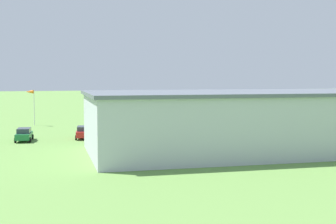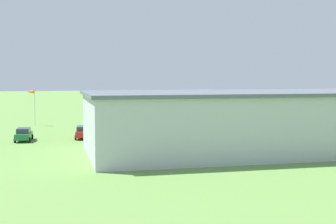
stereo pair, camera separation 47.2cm
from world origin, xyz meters
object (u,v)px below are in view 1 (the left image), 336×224
(truck_flatbed_blue, at_px, (300,118))
(person_watching_takeoff, at_px, (268,123))
(biplane, at_px, (141,104))
(hangar, at_px, (255,121))
(person_beside_truck, at_px, (149,128))
(car_red, at_px, (84,132))
(person_near_hangar_door, at_px, (105,129))
(car_green, at_px, (24,134))
(person_walking_on_apron, at_px, (263,125))
(windsock, at_px, (30,94))

(truck_flatbed_blue, xyz_separation_m, person_watching_takeoff, (3.97, -2.73, -0.87))
(biplane, relative_size, truck_flatbed_blue, 1.27)
(hangar, height_order, person_beside_truck, hangar)
(car_red, bearing_deg, biplane, -128.80)
(person_near_hangar_door, bearing_deg, car_red, 48.39)
(truck_flatbed_blue, bearing_deg, person_near_hangar_door, -4.72)
(car_green, bearing_deg, person_beside_truck, -170.01)
(person_near_hangar_door, height_order, person_beside_truck, person_beside_truck)
(person_beside_truck, bearing_deg, car_red, 16.28)
(truck_flatbed_blue, bearing_deg, person_walking_on_apron, 0.97)
(biplane, xyz_separation_m, person_watching_takeoff, (-18.20, 9.56, -2.83))
(windsock, bearing_deg, person_watching_takeoff, 156.95)
(person_watching_takeoff, bearing_deg, car_red, 8.18)
(person_near_hangar_door, bearing_deg, hangar, 123.30)
(car_red, relative_size, car_green, 0.97)
(person_near_hangar_door, distance_m, person_beside_truck, 6.19)
(biplane, relative_size, person_beside_truck, 5.00)
(hangar, relative_size, biplane, 4.32)
(car_red, bearing_deg, person_beside_truck, -163.72)
(person_near_hangar_door, relative_size, person_beside_truck, 0.93)
(car_red, xyz_separation_m, person_watching_takeoff, (-29.27, -4.21, -0.08))
(truck_flatbed_blue, bearing_deg, windsock, -24.32)
(hangar, xyz_separation_m, car_red, (16.48, -15.82, -2.40))
(truck_flatbed_blue, relative_size, windsock, 1.15)
(car_red, relative_size, person_beside_truck, 2.64)
(biplane, xyz_separation_m, car_green, (18.49, 13.96, -2.76))
(car_red, bearing_deg, truck_flatbed_blue, -177.45)
(hangar, bearing_deg, person_near_hangar_door, -56.70)
(car_green, bearing_deg, person_near_hangar_door, -159.26)
(person_near_hangar_door, height_order, person_watching_takeoff, person_near_hangar_door)
(car_red, height_order, person_near_hangar_door, car_red)
(car_red, relative_size, windsock, 0.77)
(windsock, bearing_deg, person_walking_on_apron, 151.48)
(person_near_hangar_door, bearing_deg, windsock, -57.73)
(person_walking_on_apron, bearing_deg, biplane, -38.23)
(hangar, height_order, car_green, hangar)
(person_beside_truck, relative_size, windsock, 0.29)
(person_near_hangar_door, xyz_separation_m, person_watching_takeoff, (-25.77, -0.27, -0.03))
(truck_flatbed_blue, height_order, person_beside_truck, truck_flatbed_blue)
(car_green, distance_m, person_walking_on_apron, 34.26)
(person_watching_takeoff, xyz_separation_m, person_beside_truck, (19.68, 1.41, 0.09))
(truck_flatbed_blue, xyz_separation_m, person_near_hangar_door, (29.74, -2.46, -0.85))
(person_walking_on_apron, relative_size, person_near_hangar_door, 1.00)
(car_green, distance_m, windsock, 20.01)
(person_walking_on_apron, height_order, person_watching_takeoff, person_walking_on_apron)
(hangar, relative_size, truck_flatbed_blue, 5.46)
(biplane, distance_m, person_walking_on_apron, 20.22)
(hangar, relative_size, person_beside_truck, 21.59)
(person_near_hangar_door, height_order, windsock, windsock)
(car_green, xyz_separation_m, person_near_hangar_door, (-10.92, -4.13, -0.05))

